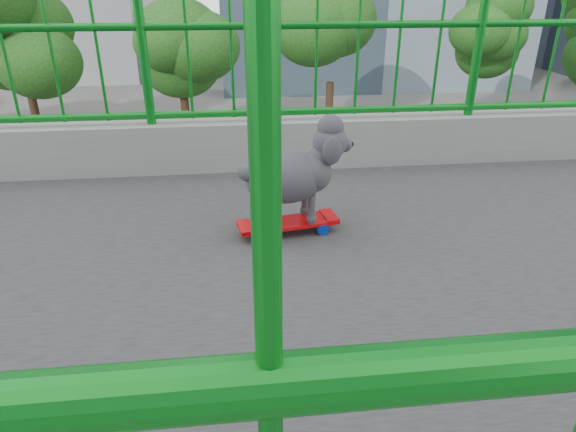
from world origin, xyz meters
The scene contains 5 objects.
road centered at (-13.00, 0.00, 0.01)m, with size 18.00×90.00×0.02m, color black.
street_trees centered at (-26.03, 1.06, 4.72)m, with size 5.30×60.40×7.26m.
skateboard centered at (-0.45, -1.28, 7.05)m, with size 0.22×0.49×0.06m.
poodle centered at (-0.46, -1.25, 7.30)m, with size 0.28×0.54×0.45m.
car_2 centered at (-12.40, 8.16, 0.78)m, with size 2.60×5.65×1.57m, color #B11507.
Camera 1 is at (1.66, -1.52, 8.10)m, focal length 31.32 mm.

